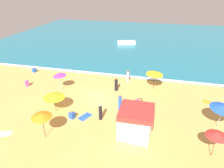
# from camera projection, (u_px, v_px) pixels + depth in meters

# --- Properties ---
(ground_plane) EXTENTS (60.00, 60.00, 0.00)m
(ground_plane) POSITION_uv_depth(u_px,v_px,m) (99.00, 98.00, 22.65)
(ground_plane) COLOR #E0A856
(ocean_water) EXTENTS (60.00, 44.00, 0.10)m
(ocean_water) POSITION_uv_depth(u_px,v_px,m) (133.00, 39.00, 46.96)
(ocean_water) COLOR teal
(ocean_water) RESTS_ON ground_plane
(wave_breaker_foam) EXTENTS (57.00, 0.70, 0.01)m
(wave_breaker_foam) POSITION_uv_depth(u_px,v_px,m) (112.00, 75.00, 28.08)
(wave_breaker_foam) COLOR white
(wave_breaker_foam) RESTS_ON ocean_water
(lifeguard_cabana) EXTENTS (2.80, 2.80, 2.48)m
(lifeguard_cabana) POSITION_uv_depth(u_px,v_px,m) (136.00, 122.00, 16.61)
(lifeguard_cabana) COLOR white
(lifeguard_cabana) RESTS_ON ground_plane
(beach_umbrella_0) EXTENTS (2.34, 2.34, 2.39)m
(beach_umbrella_0) POSITION_uv_depth(u_px,v_px,m) (41.00, 115.00, 15.85)
(beach_umbrella_0) COLOR #4C3823
(beach_umbrella_0) RESTS_ON ground_plane
(beach_umbrella_1) EXTENTS (1.95, 1.95, 2.23)m
(beach_umbrella_1) POSITION_uv_depth(u_px,v_px,m) (217.00, 134.00, 14.08)
(beach_umbrella_1) COLOR #4C3823
(beach_umbrella_1) RESTS_ON ground_plane
(beach_umbrella_2) EXTENTS (1.92, 1.90, 2.32)m
(beach_umbrella_2) POSITION_uv_depth(u_px,v_px,m) (59.00, 74.00, 23.45)
(beach_umbrella_2) COLOR silver
(beach_umbrella_2) RESTS_ON ground_plane
(beach_umbrella_3) EXTENTS (2.99, 2.98, 2.40)m
(beach_umbrella_3) POSITION_uv_depth(u_px,v_px,m) (223.00, 107.00, 17.01)
(beach_umbrella_3) COLOR silver
(beach_umbrella_3) RESTS_ON ground_plane
(beach_umbrella_4) EXTENTS (2.74, 2.73, 2.36)m
(beach_umbrella_4) POSITION_uv_depth(u_px,v_px,m) (155.00, 73.00, 23.53)
(beach_umbrella_4) COLOR #4C3823
(beach_umbrella_4) RESTS_ON ground_plane
(beach_umbrella_5) EXTENTS (2.85, 2.84, 1.94)m
(beach_umbrella_5) POSITION_uv_depth(u_px,v_px,m) (54.00, 96.00, 19.55)
(beach_umbrella_5) COLOR #4C3823
(beach_umbrella_5) RESTS_ON ground_plane
(parked_bicycle) EXTENTS (1.20, 1.45, 0.76)m
(parked_bicycle) POSITION_uv_depth(u_px,v_px,m) (136.00, 102.00, 21.01)
(parked_bicycle) COLOR black
(parked_bicycle) RESTS_ON ground_plane
(beachgoer_0) EXTENTS (0.41, 0.41, 1.59)m
(beachgoer_0) POSITION_uv_depth(u_px,v_px,m) (128.00, 76.00, 26.05)
(beachgoer_0) COLOR white
(beachgoer_0) RESTS_ON ground_plane
(beachgoer_1) EXTENTS (0.56, 0.56, 0.76)m
(beachgoer_1) POSITION_uv_depth(u_px,v_px,m) (34.00, 70.00, 29.10)
(beachgoer_1) COLOR blue
(beachgoer_1) RESTS_ON ground_plane
(beachgoer_2) EXTENTS (0.47, 0.47, 1.64)m
(beachgoer_2) POSITION_uv_depth(u_px,v_px,m) (116.00, 85.00, 23.84)
(beachgoer_2) COLOR black
(beachgoer_2) RESTS_ON ground_plane
(beachgoer_3) EXTENTS (0.49, 0.49, 0.98)m
(beachgoer_3) POSITION_uv_depth(u_px,v_px,m) (27.00, 83.00, 25.01)
(beachgoer_3) COLOR #D84CA5
(beachgoer_3) RESTS_ON ground_plane
(beachgoer_4) EXTENTS (0.45, 0.45, 1.72)m
(beachgoer_4) POSITION_uv_depth(u_px,v_px,m) (100.00, 112.00, 18.68)
(beachgoer_4) COLOR black
(beachgoer_4) RESTS_ON ground_plane
(beachgoer_5) EXTENTS (0.56, 0.56, 0.86)m
(beachgoer_5) POSITION_uv_depth(u_px,v_px,m) (72.00, 115.00, 19.03)
(beachgoer_5) COLOR blue
(beachgoer_5) RESTS_ON ground_plane
(beachgoer_6) EXTENTS (0.47, 0.47, 1.83)m
(beachgoer_6) POSITION_uv_depth(u_px,v_px,m) (120.00, 103.00, 20.00)
(beachgoer_6) COLOR blue
(beachgoer_6) RESTS_ON ground_plane
(beach_towel_0) EXTENTS (1.66, 1.24, 0.01)m
(beach_towel_0) POSITION_uv_depth(u_px,v_px,m) (2.00, 134.00, 17.12)
(beach_towel_0) COLOR white
(beach_towel_0) RESTS_ON ground_plane
(beach_towel_1) EXTENTS (1.29, 1.57, 0.01)m
(beach_towel_1) POSITION_uv_depth(u_px,v_px,m) (85.00, 117.00, 19.38)
(beach_towel_1) COLOR blue
(beach_towel_1) RESTS_ON ground_plane
(beach_towel_2) EXTENTS (1.53, 1.24, 0.01)m
(beach_towel_2) POSITION_uv_depth(u_px,v_px,m) (209.00, 103.00, 21.65)
(beach_towel_2) COLOR orange
(beach_towel_2) RESTS_ON ground_plane
(small_boat_0) EXTENTS (3.98, 2.48, 0.68)m
(small_boat_0) POSITION_uv_depth(u_px,v_px,m) (126.00, 43.00, 42.27)
(small_boat_0) COLOR white
(small_boat_0) RESTS_ON ocean_water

